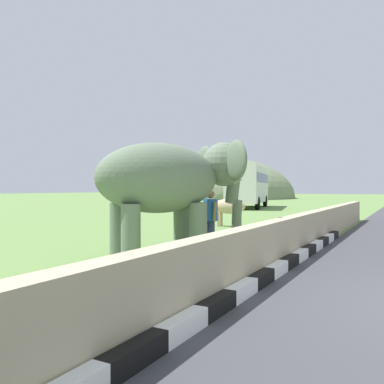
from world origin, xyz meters
TOP-DOWN VIEW (x-y plane):
  - striped_curb at (-0.35, 3.38)m, footprint 16.20×0.20m
  - barrier_parapet at (2.00, 3.68)m, footprint 28.00×0.36m
  - elephant at (1.84, 6.27)m, footprint 3.95×3.57m
  - person_handler at (3.09, 5.84)m, footprint 0.48×0.59m
  - bus_white at (25.56, 13.37)m, footprint 8.80×4.24m
  - cow_near at (9.59, 8.18)m, footprint 0.63×1.89m
  - hill_east at (55.00, 28.23)m, footprint 27.03×21.62m

SIDE VIEW (x-z plane):
  - hill_east at x=55.00m, z-range -6.65..6.65m
  - striped_curb at x=-0.35m, z-range 0.00..0.24m
  - barrier_parapet at x=2.00m, z-range 0.00..1.00m
  - cow_near at x=9.59m, z-range 0.26..1.48m
  - person_handler at x=3.09m, z-range 0.10..1.75m
  - elephant at x=1.84m, z-range 0.44..3.35m
  - bus_white at x=25.56m, z-range 0.33..3.83m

